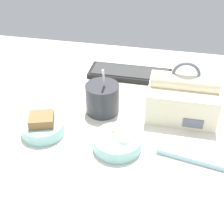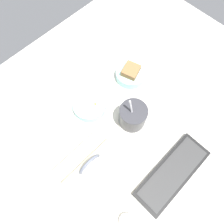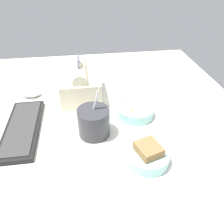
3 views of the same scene
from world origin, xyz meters
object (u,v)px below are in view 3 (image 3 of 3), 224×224
lunch_bag (80,83)px  soup_cup (94,122)px  keyboard (23,128)px  bento_bowl_snacks (135,111)px  computer_mouse (32,93)px  bento_bowl_sandwich (148,155)px  chopstick_case (127,87)px

lunch_bag → soup_cup: (-24.45, -3.66, -1.15)cm
keyboard → lunch_bag: (19.52, -20.66, 5.16)cm
bento_bowl_snacks → computer_mouse: 45.07cm
bento_bowl_sandwich → chopstick_case: 43.00cm
lunch_bag → computer_mouse: 21.67cm
keyboard → chopstick_case: 47.38cm
soup_cup → computer_mouse: bearing=41.5°
keyboard → soup_cup: 25.14cm
bento_bowl_sandwich → chopstick_case: bento_bowl_sandwich is taller
bento_bowl_sandwich → chopstick_case: size_ratio=0.65×
lunch_bag → chopstick_case: (4.00, -20.47, -5.38)cm
computer_mouse → chopstick_case: (0.74, -41.37, -0.67)cm
computer_mouse → bento_bowl_sandwich: bearing=-137.3°
keyboard → lunch_bag: bearing=-46.6°
keyboard → lunch_bag: 28.89cm
soup_cup → bento_bowl_sandwich: bearing=-135.2°
lunch_bag → bento_bowl_snacks: size_ratio=1.57×
keyboard → soup_cup: size_ratio=1.93×
soup_cup → lunch_bag: bearing=8.5°
soup_cup → bento_bowl_sandwich: 20.54cm
keyboard → bento_bowl_snacks: 40.40cm
keyboard → bento_bowl_snacks: size_ratio=2.31×
chopstick_case → bento_bowl_snacks: bearing=177.6°
lunch_bag → chopstick_case: bearing=-78.9°
bento_bowl_snacks → computer_mouse: (19.75, 40.51, -0.60)cm
bento_bowl_sandwich → computer_mouse: size_ratio=1.61×
bento_bowl_sandwich → keyboard: bearing=63.4°
soup_cup → computer_mouse: 37.21cm
keyboard → lunch_bag: lunch_bag is taller
lunch_bag → computer_mouse: (3.26, 20.90, -4.71)cm
lunch_bag → bento_bowl_snacks: bearing=-130.1°
bento_bowl_snacks → chopstick_case: size_ratio=0.69×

